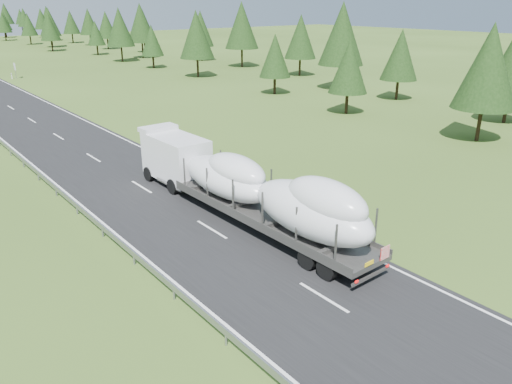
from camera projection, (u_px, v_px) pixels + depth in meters
ground at (323, 298)px, 22.23m from camera, size 400.00×400.00×0.00m
highway_sign at (15, 68)px, 84.38m from camera, size 0.08×0.90×2.60m
tree_line_right at (146, 28)px, 112.42m from camera, size 25.95×268.22×12.41m
boat_truck at (247, 185)px, 29.11m from camera, size 3.21×20.69×4.37m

